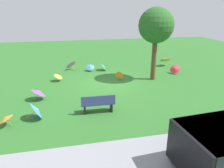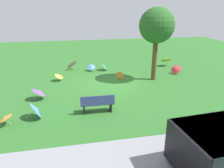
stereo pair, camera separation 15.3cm
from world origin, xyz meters
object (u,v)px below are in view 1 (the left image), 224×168
object	(u,v)px
parasol_orange_0	(120,75)
parasol_red_2	(175,69)
parasol_yellow_1	(59,76)
parasol_blue_1	(90,67)
shade_tree	(156,26)
parasol_blue_0	(37,110)
parasol_pink_0	(71,64)
parasol_orange_1	(5,118)
parasol_purple_0	(39,92)
parasol_yellow_0	(165,59)
parasol_teal_0	(104,66)
park_bench	(98,104)

from	to	relation	value
parasol_orange_0	parasol_red_2	bearing A→B (deg)	-175.19
parasol_yellow_1	parasol_blue_1	size ratio (longest dim) A/B	1.06
shade_tree	parasol_blue_0	distance (m)	8.90
parasol_pink_0	parasol_orange_1	bearing A→B (deg)	70.50
shade_tree	parasol_orange_0	distance (m)	4.02
parasol_pink_0	parasol_yellow_1	world-z (taller)	parasol_pink_0
parasol_yellow_1	parasol_purple_0	bearing A→B (deg)	71.76
shade_tree	parasol_purple_0	world-z (taller)	shade_tree
parasol_yellow_0	parasol_orange_1	bearing A→B (deg)	35.43
parasol_purple_0	parasol_red_2	world-z (taller)	same
parasol_pink_0	parasol_red_2	bearing A→B (deg)	159.63
parasol_pink_0	parasol_blue_1	size ratio (longest dim) A/B	1.59
parasol_yellow_0	parasol_purple_0	world-z (taller)	parasol_yellow_0
parasol_teal_0	parasol_purple_0	size ratio (longest dim) A/B	0.70
park_bench	parasol_orange_0	xyz separation A→B (m)	(-2.22, -4.60, -0.17)
parasol_orange_0	park_bench	bearing A→B (deg)	64.19
parasol_red_2	parasol_blue_0	bearing A→B (deg)	27.87
parasol_yellow_1	parasol_pink_0	bearing A→B (deg)	-107.85
park_bench	parasol_teal_0	world-z (taller)	park_bench
parasol_yellow_0	parasol_red_2	size ratio (longest dim) A/B	1.01
parasol_orange_0	parasol_orange_1	world-z (taller)	parasol_orange_0
parasol_yellow_0	parasol_blue_0	xyz separation A→B (m)	(9.64, 7.28, -0.15)
parasol_pink_0	parasol_blue_0	distance (m)	7.96
parasol_purple_0	parasol_orange_1	bearing A→B (deg)	67.44
parasol_teal_0	parasol_yellow_1	xyz separation A→B (m)	(3.45, 1.95, 0.06)
parasol_yellow_0	parasol_teal_0	bearing A→B (deg)	2.93
parasol_teal_0	parasol_orange_0	bearing A→B (deg)	106.50
parasol_purple_0	parasol_blue_1	bearing A→B (deg)	-124.61
shade_tree	parasol_orange_0	size ratio (longest dim) A/B	7.90
parasol_yellow_0	parasol_red_2	bearing A→B (deg)	82.71
parasol_purple_0	shade_tree	bearing A→B (deg)	-165.09
park_bench	parasol_blue_0	size ratio (longest dim) A/B	1.63
parasol_blue_1	parasol_red_2	size ratio (longest dim) A/B	0.69
parasol_pink_0	parasol_yellow_0	bearing A→B (deg)	176.42
park_bench	parasol_orange_0	world-z (taller)	park_bench
parasol_pink_0	parasol_yellow_0	distance (m)	7.96
parasol_orange_0	parasol_yellow_1	xyz separation A→B (m)	(4.17, -0.48, 0.08)
parasol_pink_0	parasol_purple_0	xyz separation A→B (m)	(1.84, 5.64, 0.01)
park_bench	parasol_yellow_1	bearing A→B (deg)	-69.01
park_bench	parasol_orange_1	xyz separation A→B (m)	(3.98, 0.42, -0.08)
parasol_yellow_1	shade_tree	bearing A→B (deg)	171.59
parasol_yellow_1	parasol_blue_1	xyz separation A→B (m)	(-2.38, -1.93, -0.02)
parasol_orange_0	parasol_red_2	xyz separation A→B (m)	(-4.35, -0.37, 0.11)
parasol_yellow_0	parasol_orange_0	world-z (taller)	parasol_yellow_0
parasol_blue_0	parasol_red_2	bearing A→B (deg)	-152.13
parasol_teal_0	parasol_blue_0	xyz separation A→B (m)	(4.26, 7.00, 0.10)
parasol_purple_0	parasol_blue_1	xyz separation A→B (m)	(-3.34, -4.84, -0.10)
parasol_blue_1	shade_tree	bearing A→B (deg)	144.52
parasol_yellow_1	park_bench	bearing A→B (deg)	110.99
park_bench	shade_tree	world-z (taller)	shade_tree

